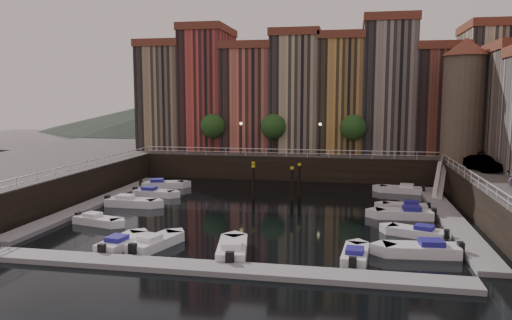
% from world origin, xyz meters
% --- Properties ---
extents(ground, '(200.00, 200.00, 0.00)m').
position_xyz_m(ground, '(0.00, 0.00, 0.00)').
color(ground, black).
rests_on(ground, ground).
extents(quay_far, '(80.00, 20.00, 3.00)m').
position_xyz_m(quay_far, '(0.00, 26.00, 1.50)').
color(quay_far, black).
rests_on(quay_far, ground).
extents(dock_left, '(2.00, 28.00, 0.35)m').
position_xyz_m(dock_left, '(-16.20, -1.00, 0.17)').
color(dock_left, gray).
rests_on(dock_left, ground).
extents(dock_right, '(2.00, 28.00, 0.35)m').
position_xyz_m(dock_right, '(16.20, -1.00, 0.17)').
color(dock_right, gray).
rests_on(dock_right, ground).
extents(dock_near, '(30.00, 2.00, 0.35)m').
position_xyz_m(dock_near, '(0.00, -17.00, 0.17)').
color(dock_near, gray).
rests_on(dock_near, ground).
extents(mountains, '(145.00, 100.00, 18.00)m').
position_xyz_m(mountains, '(1.72, 110.00, 7.92)').
color(mountains, '#2D382D').
rests_on(mountains, ground).
extents(far_terrace, '(48.70, 10.30, 17.50)m').
position_xyz_m(far_terrace, '(3.31, 23.50, 10.95)').
color(far_terrace, '#998161').
rests_on(far_terrace, quay_far).
extents(corner_tower, '(5.20, 5.20, 13.80)m').
position_xyz_m(corner_tower, '(20.00, 14.50, 10.19)').
color(corner_tower, '#6B5B4C').
rests_on(corner_tower, quay_right).
extents(promenade_trees, '(21.20, 3.20, 5.20)m').
position_xyz_m(promenade_trees, '(-1.33, 18.20, 6.58)').
color(promenade_trees, black).
rests_on(promenade_trees, quay_far).
extents(street_lamps, '(10.36, 0.36, 4.18)m').
position_xyz_m(street_lamps, '(-1.00, 17.20, 5.90)').
color(street_lamps, black).
rests_on(street_lamps, quay_far).
extents(railings, '(36.08, 34.04, 0.52)m').
position_xyz_m(railings, '(0.00, 4.88, 3.79)').
color(railings, white).
rests_on(railings, ground).
extents(gangway, '(2.78, 8.32, 3.73)m').
position_xyz_m(gangway, '(17.10, 10.00, 1.92)').
color(gangway, white).
rests_on(gangway, ground).
extents(mooring_pilings, '(5.34, 3.48, 3.78)m').
position_xyz_m(mooring_pilings, '(0.11, 5.61, 1.65)').
color(mooring_pilings, black).
rests_on(mooring_pilings, ground).
extents(boat_left_1, '(4.39, 2.47, 0.98)m').
position_xyz_m(boat_left_1, '(-12.40, -8.09, 0.33)').
color(boat_left_1, white).
rests_on(boat_left_1, ground).
extents(boat_left_2, '(5.01, 1.85, 1.15)m').
position_xyz_m(boat_left_2, '(-12.70, -1.20, 0.39)').
color(boat_left_2, white).
rests_on(boat_left_2, ground).
extents(boat_left_3, '(4.64, 2.06, 1.05)m').
position_xyz_m(boat_left_3, '(-12.44, 3.81, 0.35)').
color(boat_left_3, white).
rests_on(boat_left_3, ground).
extents(boat_left_4, '(5.05, 3.25, 1.14)m').
position_xyz_m(boat_left_4, '(-13.41, 8.57, 0.38)').
color(boat_left_4, white).
rests_on(boat_left_4, ground).
extents(boat_right_0, '(5.16, 2.27, 1.17)m').
position_xyz_m(boat_right_0, '(12.63, -11.54, 0.39)').
color(boat_right_0, white).
rests_on(boat_right_0, ground).
extents(boat_right_1, '(4.43, 3.01, 1.00)m').
position_xyz_m(boat_right_1, '(12.87, -6.96, 0.34)').
color(boat_right_1, white).
rests_on(boat_right_1, ground).
extents(boat_right_2, '(5.01, 1.95, 1.14)m').
position_xyz_m(boat_right_2, '(12.55, -1.20, 0.39)').
color(boat_right_2, white).
rests_on(boat_right_2, ground).
extents(boat_right_3, '(4.26, 1.81, 0.97)m').
position_xyz_m(boat_right_3, '(12.92, 2.04, 0.33)').
color(boat_right_3, white).
rests_on(boat_right_3, ground).
extents(boat_right_4, '(4.80, 2.41, 1.08)m').
position_xyz_m(boat_right_4, '(13.37, 10.72, 0.36)').
color(boat_right_4, white).
rests_on(boat_right_4, ground).
extents(boat_near_0, '(2.24, 4.58, 1.03)m').
position_xyz_m(boat_near_0, '(-7.54, -13.69, 0.35)').
color(boat_near_0, white).
rests_on(boat_near_0, ground).
extents(boat_near_1, '(2.91, 4.80, 1.08)m').
position_xyz_m(boat_near_1, '(-5.28, -13.27, 0.36)').
color(boat_near_1, white).
rests_on(boat_near_1, ground).
extents(boat_near_2, '(2.67, 5.22, 1.17)m').
position_xyz_m(boat_near_2, '(0.37, -13.83, 0.39)').
color(boat_near_2, white).
rests_on(boat_near_2, ground).
extents(boat_near_3, '(1.86, 4.33, 0.98)m').
position_xyz_m(boat_near_3, '(8.27, -13.27, 0.33)').
color(boat_near_3, white).
rests_on(boat_near_3, ground).
extents(car_a, '(1.87, 4.36, 1.47)m').
position_xyz_m(car_a, '(21.91, 12.71, 3.73)').
color(car_a, gray).
rests_on(car_a, quay_right).
extents(car_b, '(2.86, 4.78, 1.49)m').
position_xyz_m(car_b, '(20.55, 7.40, 3.74)').
color(car_b, gray).
rests_on(car_b, quay_right).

